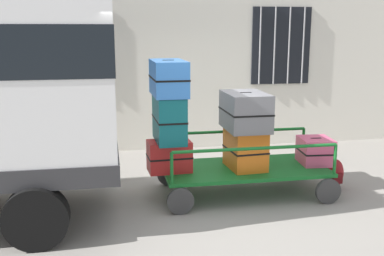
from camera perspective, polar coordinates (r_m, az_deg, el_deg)
The scene contains 11 objects.
ground_plane at distance 6.56m, azimuth 0.85°, elevation -8.60°, with size 40.00×40.00×0.00m, color gray.
building_wall at distance 9.00m, azimuth -2.80°, elevation 13.25°, with size 12.00×0.38×5.00m.
luggage_cart at distance 6.64m, azimuth 6.48°, elevation -5.34°, with size 2.38×1.22×0.40m.
cart_railing at distance 6.52m, azimuth 6.56°, elevation -1.86°, with size 2.27×1.08×0.43m.
suitcase_left_bottom at distance 6.35m, azimuth -2.84°, elevation -3.50°, with size 0.62×0.42×0.43m.
suitcase_left_middle at distance 6.20m, azimuth -2.86°, elevation 1.15°, with size 0.40×0.76×0.63m.
suitcase_left_top at distance 6.14m, azimuth -2.94°, elevation 6.23°, with size 0.46×0.84×0.47m.
suitcase_midleft_bottom at distance 6.52m, azimuth 6.62°, elevation -2.61°, with size 0.52×0.66×0.55m.
suitcase_midleft_middle at distance 6.44m, azimuth 6.63°, elevation 2.10°, with size 0.57×0.83×0.52m.
suitcase_center_bottom at distance 6.95m, azimuth 15.05°, elevation -2.74°, with size 0.49×0.55×0.38m.
backpack at distance 7.20m, azimuth 17.31°, elevation -5.44°, with size 0.27×0.22×0.44m.
Camera 1 is at (-1.21, -6.02, 2.34)m, focal length 42.98 mm.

